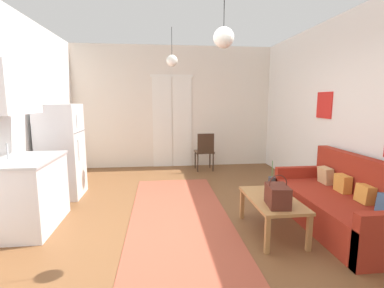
% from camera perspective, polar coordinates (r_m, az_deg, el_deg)
% --- Properties ---
extents(ground_plane, '(5.32, 7.68, 0.10)m').
position_cam_1_polar(ground_plane, '(3.73, -0.51, -17.75)').
color(ground_plane, brown).
extents(wall_back, '(4.92, 0.13, 2.90)m').
position_cam_1_polar(wall_back, '(6.92, -3.70, 7.34)').
color(wall_back, silver).
rests_on(wall_back, ground_plane).
extents(wall_right, '(0.12, 7.28, 2.90)m').
position_cam_1_polar(wall_right, '(4.32, 33.32, 5.10)').
color(wall_right, white).
rests_on(wall_right, ground_plane).
extents(area_rug, '(1.36, 3.79, 0.01)m').
position_cam_1_polar(area_rug, '(4.01, -2.45, -14.96)').
color(area_rug, '#9E4733').
rests_on(area_rug, ground_plane).
extents(couch, '(0.84, 1.94, 0.91)m').
position_cam_1_polar(couch, '(4.17, 28.24, -10.99)').
color(couch, maroon).
rests_on(couch, ground_plane).
extents(coffee_table, '(0.55, 1.01, 0.44)m').
position_cam_1_polar(coffee_table, '(3.64, 15.90, -11.31)').
color(coffee_table, '#A87542').
rests_on(coffee_table, ground_plane).
extents(bamboo_vase, '(0.09, 0.09, 0.40)m').
position_cam_1_polar(bamboo_vase, '(3.91, 15.83, -7.66)').
color(bamboo_vase, '#2D2D33').
rests_on(bamboo_vase, coffee_table).
extents(handbag, '(0.26, 0.35, 0.36)m').
position_cam_1_polar(handbag, '(3.35, 16.93, -9.93)').
color(handbag, '#512319').
rests_on(handbag, coffee_table).
extents(refrigerator, '(0.64, 0.66, 1.56)m').
position_cam_1_polar(refrigerator, '(5.19, -24.92, -1.31)').
color(refrigerator, white).
rests_on(refrigerator, ground_plane).
extents(kitchen_counter, '(0.60, 1.05, 2.06)m').
position_cam_1_polar(kitchen_counter, '(4.09, -30.40, -4.21)').
color(kitchen_counter, silver).
rests_on(kitchen_counter, ground_plane).
extents(accent_chair, '(0.44, 0.42, 0.88)m').
position_cam_1_polar(accent_chair, '(6.50, 2.59, -1.17)').
color(accent_chair, '#382619').
rests_on(accent_chair, ground_plane).
extents(pendant_lamp_near, '(0.21, 0.21, 0.77)m').
position_cam_1_polar(pendant_lamp_near, '(2.98, 6.43, 20.63)').
color(pendant_lamp_near, black).
extents(pendant_lamp_far, '(0.21, 0.21, 0.68)m').
position_cam_1_polar(pendant_lamp_far, '(5.26, -4.08, 16.47)').
color(pendant_lamp_far, black).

